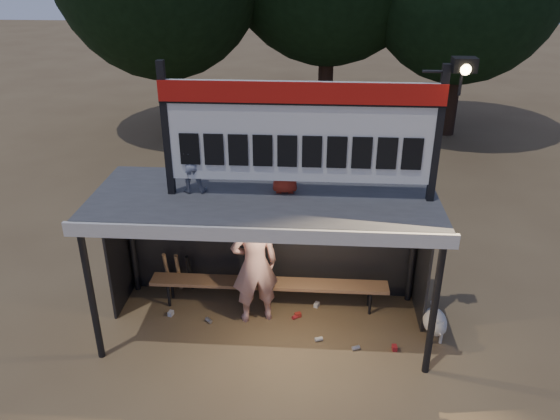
% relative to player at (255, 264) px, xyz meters
% --- Properties ---
extents(ground, '(80.00, 80.00, 0.00)m').
position_rel_player_xyz_m(ground, '(0.19, -0.19, -1.03)').
color(ground, brown).
rests_on(ground, ground).
extents(player, '(0.87, 0.70, 2.07)m').
position_rel_player_xyz_m(player, '(0.00, 0.00, 0.00)').
color(player, silver).
rests_on(player, ground).
extents(child_a, '(0.47, 0.38, 0.91)m').
position_rel_player_xyz_m(child_a, '(-0.88, -0.10, 1.74)').
color(child_a, gray).
rests_on(child_a, dugout_shelter).
extents(child_b, '(0.48, 0.33, 0.95)m').
position_rel_player_xyz_m(child_b, '(0.48, -0.04, 1.76)').
color(child_b, maroon).
rests_on(child_b, dugout_shelter).
extents(dugout_shelter, '(5.10, 2.08, 2.32)m').
position_rel_player_xyz_m(dugout_shelter, '(0.19, 0.05, 0.81)').
color(dugout_shelter, '#39393C').
rests_on(dugout_shelter, ground).
extents(scoreboard_assembly, '(4.10, 0.27, 1.99)m').
position_rel_player_xyz_m(scoreboard_assembly, '(0.75, -0.20, 2.29)').
color(scoreboard_assembly, black).
rests_on(scoreboard_assembly, dugout_shelter).
extents(bench, '(4.00, 0.35, 0.48)m').
position_rel_player_xyz_m(bench, '(0.19, 0.36, -0.60)').
color(bench, '#926845').
rests_on(bench, ground).
extents(dog, '(0.36, 0.81, 0.49)m').
position_rel_player_xyz_m(dog, '(2.85, -0.30, -0.75)').
color(dog, silver).
rests_on(dog, ground).
extents(bats, '(0.47, 0.32, 0.84)m').
position_rel_player_xyz_m(bats, '(-1.42, 0.63, -0.60)').
color(bats, olive).
rests_on(bats, ground).
extents(litter, '(3.71, 1.18, 0.08)m').
position_rel_player_xyz_m(litter, '(0.63, -0.19, -1.00)').
color(litter, '#AA1D1F').
rests_on(litter, ground).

